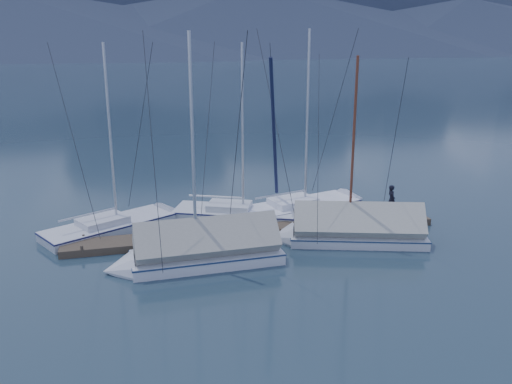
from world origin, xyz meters
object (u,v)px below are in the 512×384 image
sailboat_open_left (127,224)px  sailboat_open_right (313,206)px  sailboat_open_mid (253,216)px  sailboat_covered_far (193,253)px  person (391,200)px  sailboat_covered_near (346,232)px

sailboat_open_left → sailboat_open_right: (10.11, 0.38, 0.01)m
sailboat_open_mid → sailboat_open_right: 3.68m
sailboat_open_left → sailboat_covered_far: bearing=-64.1°
sailboat_open_left → sailboat_open_mid: bearing=-2.8°
sailboat_open_mid → sailboat_covered_far: bearing=-127.0°
sailboat_open_left → sailboat_open_right: sailboat_open_right is taller
sailboat_open_mid → person: sailboat_open_mid is taller
sailboat_open_right → sailboat_open_mid: bearing=-169.1°
sailboat_open_mid → sailboat_covered_near: (3.45, -4.20, 0.30)m
sailboat_covered_far → sailboat_open_mid: bearing=53.0°
sailboat_covered_far → person: 11.21m
sailboat_covered_far → sailboat_open_left: bearing=115.9°
sailboat_open_right → sailboat_covered_near: size_ratio=1.12×
sailboat_covered_near → sailboat_open_right: bearing=88.1°
person → sailboat_open_left: bearing=83.5°
sailboat_covered_far → person: (10.75, 3.12, 0.62)m
sailboat_covered_near → sailboat_covered_far: bearing=-172.7°
sailboat_open_right → person: size_ratio=6.71×
sailboat_covered_near → person: (3.44, 2.19, 0.66)m
sailboat_open_mid → sailboat_open_right: (3.61, 0.69, 0.01)m
sailboat_covered_far → person: sailboat_covered_far is taller
sailboat_open_right → person: bearing=-39.5°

